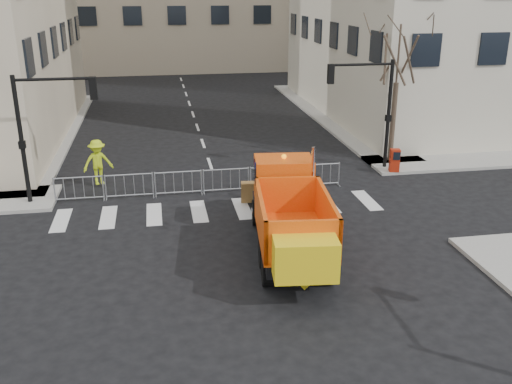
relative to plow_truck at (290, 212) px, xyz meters
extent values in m
plane|color=black|center=(-1.65, -1.12, -1.52)|extent=(120.00, 120.00, 0.00)
cube|color=gray|center=(-1.65, 7.38, -1.45)|extent=(64.00, 5.00, 0.15)
cylinder|color=black|center=(-9.65, 6.38, 1.18)|extent=(0.18, 0.18, 5.40)
cylinder|color=black|center=(6.85, 8.38, 1.18)|extent=(0.18, 0.18, 5.40)
cube|color=black|center=(0.02, 0.20, -0.66)|extent=(2.75, 6.67, 0.41)
cylinder|color=black|center=(-0.67, 2.63, -1.03)|extent=(0.42, 1.02, 0.99)
cylinder|color=black|center=(1.21, 2.43, -1.03)|extent=(0.42, 1.02, 0.99)
cylinder|color=black|center=(-1.04, -0.86, -1.03)|extent=(0.42, 1.02, 0.99)
cylinder|color=black|center=(0.84, -1.06, -1.03)|extent=(0.42, 1.02, 0.99)
cylinder|color=black|center=(-1.17, -2.02, -1.03)|extent=(0.42, 1.02, 0.99)
cylinder|color=black|center=(0.71, -2.22, -1.03)|extent=(0.42, 1.02, 0.99)
cube|color=#E04D0C|center=(0.33, 3.07, -0.03)|extent=(2.03, 1.63, 0.90)
cube|color=#E04D0C|center=(0.20, 1.90, 0.51)|extent=(2.21, 1.65, 1.62)
cylinder|color=silver|center=(1.07, 1.13, 0.82)|extent=(0.13, 0.13, 2.16)
cube|color=#E04D0C|center=(-0.11, -1.05, 0.28)|extent=(2.66, 4.18, 1.49)
cube|color=yellow|center=(-0.37, -3.47, 0.01)|extent=(1.89, 1.09, 1.17)
cube|color=brown|center=(0.49, 4.59, -0.94)|extent=(2.92, 0.82, 1.01)
imported|color=black|center=(0.34, 4.83, -0.71)|extent=(0.70, 0.60, 1.62)
imported|color=black|center=(-0.12, 3.46, -0.66)|extent=(0.87, 0.69, 1.73)
imported|color=black|center=(0.47, 4.91, -0.67)|extent=(1.06, 0.88, 1.69)
imported|color=#BCD619|center=(-6.94, 8.15, -0.34)|extent=(1.51, 1.15, 2.06)
cube|color=#A6210C|center=(7.00, 7.57, -0.82)|extent=(0.52, 0.48, 1.10)
camera|label=1|loc=(-4.22, -17.24, 7.21)|focal=40.00mm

